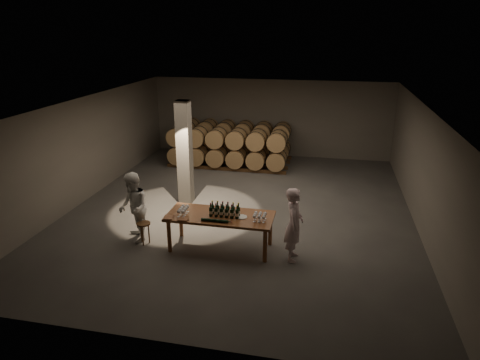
% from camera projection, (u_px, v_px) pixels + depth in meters
% --- Properties ---
extents(room, '(12.00, 12.00, 12.00)m').
position_uv_depth(room, '(185.00, 153.00, 13.00)').
color(room, '#4B4946').
rests_on(room, ground).
extents(tasting_table, '(2.60, 1.10, 0.90)m').
position_uv_depth(tasting_table, '(220.00, 219.00, 10.44)').
color(tasting_table, brown).
rests_on(tasting_table, ground).
extents(barrel_stack_back, '(4.70, 0.95, 1.57)m').
position_uv_depth(barrel_stack_back, '(235.00, 139.00, 17.78)').
color(barrel_stack_back, brown).
rests_on(barrel_stack_back, ground).
extents(barrel_stack_front, '(4.70, 0.95, 1.57)m').
position_uv_depth(barrel_stack_front, '(227.00, 148.00, 16.49)').
color(barrel_stack_front, brown).
rests_on(barrel_stack_front, ground).
extents(bottle_cluster, '(0.74, 0.24, 0.35)m').
position_uv_depth(bottle_cluster, '(225.00, 211.00, 10.31)').
color(bottle_cluster, black).
rests_on(bottle_cluster, tasting_table).
extents(lying_bottles, '(0.74, 0.07, 0.07)m').
position_uv_depth(lying_bottles, '(215.00, 221.00, 10.02)').
color(lying_bottles, black).
rests_on(lying_bottles, tasting_table).
extents(glass_cluster_left, '(0.20, 0.42, 0.19)m').
position_uv_depth(glass_cluster_left, '(183.00, 209.00, 10.40)').
color(glass_cluster_left, silver).
rests_on(glass_cluster_left, tasting_table).
extents(glass_cluster_right, '(0.31, 0.31, 0.18)m').
position_uv_depth(glass_cluster_right, '(260.00, 215.00, 10.09)').
color(glass_cluster_right, silver).
rests_on(glass_cluster_right, tasting_table).
extents(plate, '(0.27, 0.27, 0.02)m').
position_uv_depth(plate, '(241.00, 217.00, 10.28)').
color(plate, silver).
rests_on(plate, tasting_table).
extents(notebook_near, '(0.24, 0.20, 0.03)m').
position_uv_depth(notebook_near, '(183.00, 219.00, 10.14)').
color(notebook_near, brown).
rests_on(notebook_near, tasting_table).
extents(notebook_corner, '(0.25, 0.30, 0.02)m').
position_uv_depth(notebook_corner, '(168.00, 217.00, 10.26)').
color(notebook_corner, brown).
rests_on(notebook_corner, tasting_table).
extents(pen, '(0.15, 0.06, 0.01)m').
position_uv_depth(pen, '(186.00, 220.00, 10.13)').
color(pen, black).
rests_on(pen, tasting_table).
extents(stool, '(0.34, 0.34, 0.57)m').
position_uv_depth(stool, '(144.00, 227.00, 10.77)').
color(stool, brown).
rests_on(stool, ground).
extents(person_man, '(0.45, 0.67, 1.79)m').
position_uv_depth(person_man, '(294.00, 224.00, 9.92)').
color(person_man, silver).
rests_on(person_man, ground).
extents(person_woman, '(1.06, 1.12, 1.83)m').
position_uv_depth(person_woman, '(133.00, 208.00, 10.80)').
color(person_woman, white).
rests_on(person_woman, ground).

